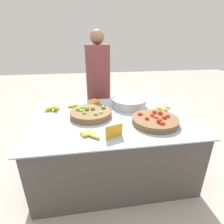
{
  "coord_description": "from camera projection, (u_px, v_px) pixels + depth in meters",
  "views": [
    {
      "loc": [
        -0.25,
        -1.62,
        1.4
      ],
      "look_at": [
        0.0,
        0.0,
        0.7
      ],
      "focal_mm": 28.0,
      "sensor_mm": 36.0,
      "label": 1
    }
  ],
  "objects": [
    {
      "name": "metal_bowl",
      "position": [
        129.0,
        103.0,
        2.04
      ],
      "size": [
        0.4,
        0.4,
        0.1
      ],
      "color": "#B7B7BF",
      "rests_on": "market_table"
    },
    {
      "name": "ground_plane",
      "position": [
        112.0,
        167.0,
        2.06
      ],
      "size": [
        12.0,
        12.0,
        0.0
      ],
      "primitive_type": "plane",
      "color": "#ADA599"
    },
    {
      "name": "banana_bunch_middle_right",
      "position": [
        54.0,
        108.0,
        1.95
      ],
      "size": [
        0.18,
        0.15,
        0.06
      ],
      "color": "yellow",
      "rests_on": "market_table"
    },
    {
      "name": "banana_bunch_front_center",
      "position": [
        163.0,
        108.0,
        1.97
      ],
      "size": [
        0.19,
        0.16,
        0.03
      ],
      "color": "yellow",
      "rests_on": "market_table"
    },
    {
      "name": "lime_bowl",
      "position": [
        91.0,
        113.0,
        1.79
      ],
      "size": [
        0.43,
        0.43,
        0.1
      ],
      "color": "brown",
      "rests_on": "market_table"
    },
    {
      "name": "banana_bunch_middle_left",
      "position": [
        90.0,
        134.0,
        1.44
      ],
      "size": [
        0.19,
        0.19,
        0.03
      ],
      "color": "yellow",
      "rests_on": "market_table"
    },
    {
      "name": "price_sign",
      "position": [
        114.0,
        131.0,
        1.4
      ],
      "size": [
        0.15,
        0.05,
        0.11
      ],
      "rotation": [
        0.0,
        0.0,
        0.32
      ],
      "color": "orange",
      "rests_on": "market_table"
    },
    {
      "name": "banana_bunch_back_center",
      "position": [
        73.0,
        105.0,
        2.06
      ],
      "size": [
        0.15,
        0.15,
        0.04
      ],
      "color": "yellow",
      "rests_on": "market_table"
    },
    {
      "name": "orange_pile",
      "position": [
        95.0,
        102.0,
        2.09
      ],
      "size": [
        0.13,
        0.15,
        0.08
      ],
      "color": "orange",
      "rests_on": "market_table"
    },
    {
      "name": "tomato_basket",
      "position": [
        155.0,
        120.0,
        1.65
      ],
      "size": [
        0.43,
        0.43,
        0.1
      ],
      "color": "brown",
      "rests_on": "market_table"
    },
    {
      "name": "market_table",
      "position": [
        112.0,
        143.0,
        1.93
      ],
      "size": [
        1.59,
        1.14,
        0.65
      ],
      "color": "#4C4742",
      "rests_on": "ground_plane"
    },
    {
      "name": "vendor_person",
      "position": [
        99.0,
        89.0,
        2.62
      ],
      "size": [
        0.35,
        0.35,
        1.51
      ],
      "color": "brown",
      "rests_on": "ground_plane"
    }
  ]
}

